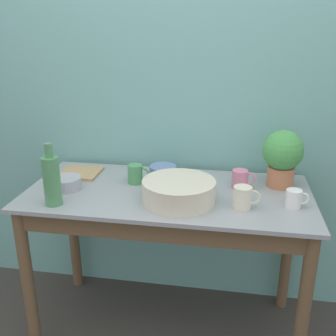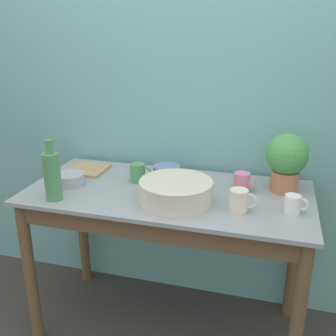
# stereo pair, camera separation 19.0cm
# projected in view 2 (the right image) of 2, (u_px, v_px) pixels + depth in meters

# --- Properties ---
(wall_back) EXTENTS (6.00, 0.05, 2.40)m
(wall_back) POSITION_uv_depth(u_px,v_px,m) (187.00, 102.00, 2.17)
(wall_back) COLOR #70ADA8
(wall_back) RESTS_ON ground_plane
(counter_table) EXTENTS (1.40, 0.67, 0.83)m
(counter_table) POSITION_uv_depth(u_px,v_px,m) (167.00, 222.00, 1.97)
(counter_table) COLOR brown
(counter_table) RESTS_ON ground_plane
(potted_plant) EXTENTS (0.20, 0.20, 0.29)m
(potted_plant) POSITION_uv_depth(u_px,v_px,m) (287.00, 159.00, 1.89)
(potted_plant) COLOR #B7704C
(potted_plant) RESTS_ON counter_table
(bowl_wash_large) EXTENTS (0.34, 0.34, 0.10)m
(bowl_wash_large) POSITION_uv_depth(u_px,v_px,m) (176.00, 191.00, 1.80)
(bowl_wash_large) COLOR beige
(bowl_wash_large) RESTS_ON counter_table
(bottle_tall) EXTENTS (0.08, 0.08, 0.29)m
(bottle_tall) POSITION_uv_depth(u_px,v_px,m) (52.00, 175.00, 1.81)
(bottle_tall) COLOR #4C8C59
(bottle_tall) RESTS_ON counter_table
(mug_green) EXTENTS (0.11, 0.08, 0.10)m
(mug_green) POSITION_uv_depth(u_px,v_px,m) (138.00, 173.00, 2.04)
(mug_green) COLOR #4C935B
(mug_green) RESTS_ON counter_table
(mug_pink) EXTENTS (0.11, 0.08, 0.10)m
(mug_pink) POSITION_uv_depth(u_px,v_px,m) (242.00, 182.00, 1.92)
(mug_pink) COLOR pink
(mug_pink) RESTS_ON counter_table
(mug_white) EXTENTS (0.10, 0.07, 0.08)m
(mug_white) POSITION_uv_depth(u_px,v_px,m) (293.00, 204.00, 1.70)
(mug_white) COLOR white
(mug_white) RESTS_ON counter_table
(mug_cream) EXTENTS (0.12, 0.08, 0.10)m
(mug_cream) POSITION_uv_depth(u_px,v_px,m) (239.00, 201.00, 1.71)
(mug_cream) COLOR beige
(mug_cream) RESTS_ON counter_table
(bowl_small_blue) EXTENTS (0.14, 0.14, 0.06)m
(bowl_small_blue) POSITION_uv_depth(u_px,v_px,m) (167.00, 171.00, 2.11)
(bowl_small_blue) COLOR #6684B2
(bowl_small_blue) RESTS_ON counter_table
(bowl_small_steel) EXTENTS (0.15, 0.15, 0.06)m
(bowl_small_steel) POSITION_uv_depth(u_px,v_px,m) (70.00, 179.00, 2.01)
(bowl_small_steel) COLOR #A8A8B2
(bowl_small_steel) RESTS_ON counter_table
(tray_board) EXTENTS (0.21, 0.20, 0.02)m
(tray_board) POSITION_uv_depth(u_px,v_px,m) (87.00, 170.00, 2.20)
(tray_board) COLOR tan
(tray_board) RESTS_ON counter_table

